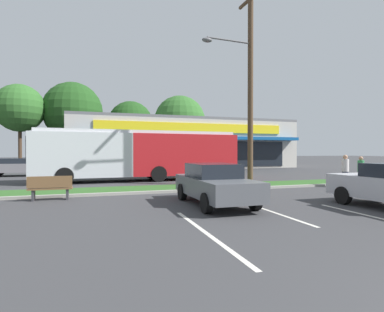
{
  "coord_description": "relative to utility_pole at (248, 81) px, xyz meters",
  "views": [
    {
      "loc": [
        -4.9,
        -0.66,
        1.88
      ],
      "look_at": [
        1.12,
        18.1,
        1.62
      ],
      "focal_mm": 28.05,
      "sensor_mm": 36.0,
      "label": 1
    }
  ],
  "objects": [
    {
      "name": "grass_median",
      "position": [
        -3.08,
        -0.09,
        -5.75
      ],
      "size": [
        56.0,
        2.2,
        0.12
      ],
      "primitive_type": "cube",
      "color": "#2D5B23",
      "rests_on": "ground_plane"
    },
    {
      "name": "city_bus",
      "position": [
        -5.22,
        5.02,
        -4.04
      ],
      "size": [
        13.01,
        2.9,
        3.25
      ],
      "rotation": [
        0.0,
        0.0,
        3.16
      ],
      "color": "#AD191E",
      "rests_on": "ground_plane"
    },
    {
      "name": "parking_stripe_2",
      "position": [
        -0.32,
        -8.44,
        -5.8
      ],
      "size": [
        0.12,
        4.8,
        0.01
      ],
      "primitive_type": "cube",
      "color": "silver",
      "rests_on": "ground_plane"
    },
    {
      "name": "car_3",
      "position": [
        -3.94,
        -4.8,
        -5.05
      ],
      "size": [
        1.89,
        4.38,
        1.46
      ],
      "rotation": [
        0.0,
        0.0,
        -1.57
      ],
      "color": "#515459",
      "rests_on": "ground_plane"
    },
    {
      "name": "car_0",
      "position": [
        -4.54,
        11.87,
        -5.04
      ],
      "size": [
        4.6,
        1.96,
        1.49
      ],
      "rotation": [
        0.0,
        0.0,
        3.14
      ],
      "color": "#9E998C",
      "rests_on": "ground_plane"
    },
    {
      "name": "bus_stop_bench",
      "position": [
        -9.68,
        -2.0,
        -5.3
      ],
      "size": [
        1.6,
        0.45,
        0.95
      ],
      "rotation": [
        0.0,
        0.0,
        3.14
      ],
      "color": "brown",
      "rests_on": "ground_plane"
    },
    {
      "name": "tree_left",
      "position": [
        -17.37,
        29.05,
        1.74
      ],
      "size": [
        6.16,
        6.16,
        10.64
      ],
      "color": "#473323",
      "rests_on": "ground_plane"
    },
    {
      "name": "utility_pole",
      "position": [
        0.0,
        0.0,
        0.0
      ],
      "size": [
        3.03,
        2.4,
        10.91
      ],
      "color": "#4C3826",
      "rests_on": "ground_plane"
    },
    {
      "name": "tree_mid_left",
      "position": [
        -11.07,
        30.56,
        1.79
      ],
      "size": [
        8.12,
        8.12,
        11.66
      ],
      "color": "#473323",
      "rests_on": "ground_plane"
    },
    {
      "name": "curb_lip",
      "position": [
        -3.08,
        -1.31,
        -5.75
      ],
      "size": [
        56.0,
        0.24,
        0.12
      ],
      "primitive_type": "cube",
      "color": "#99968C",
      "rests_on": "ground_plane"
    },
    {
      "name": "tree_mid_right",
      "position": [
        4.01,
        28.64,
        0.64
      ],
      "size": [
        7.7,
        7.7,
        10.3
      ],
      "color": "#473323",
      "rests_on": "ground_plane"
    },
    {
      "name": "parking_stripe_1",
      "position": [
        -2.71,
        -6.25,
        -5.8
      ],
      "size": [
        0.12,
        4.8,
        0.01
      ],
      "primitive_type": "cube",
      "color": "silver",
      "rests_on": "ground_plane"
    },
    {
      "name": "tree_mid",
      "position": [
        -2.86,
        32.32,
        0.49
      ],
      "size": [
        6.83,
        6.83,
        9.72
      ],
      "color": "#473323",
      "rests_on": "ground_plane"
    },
    {
      "name": "car_2",
      "position": [
        -13.86,
        11.64,
        -5.07
      ],
      "size": [
        4.69,
        2.0,
        1.4
      ],
      "color": "slate",
      "rests_on": "ground_plane"
    },
    {
      "name": "pedestrian_by_pole",
      "position": [
        5.85,
        -1.97,
        -4.98
      ],
      "size": [
        0.33,
        0.33,
        1.64
      ],
      "rotation": [
        0.0,
        0.0,
        0.03
      ],
      "color": "#726651",
      "rests_on": "ground_plane"
    },
    {
      "name": "pedestrian_mid",
      "position": [
        4.67,
        -2.07,
        -4.94
      ],
      "size": [
        0.35,
        0.35,
        1.73
      ],
      "rotation": [
        0.0,
        0.0,
        0.05
      ],
      "color": "#1E2338",
      "rests_on": "ground_plane"
    },
    {
      "name": "storefront_building",
      "position": [
        2.21,
        22.5,
        -2.9
      ],
      "size": [
        26.11,
        14.52,
        5.8
      ],
      "color": "#BCB7AD",
      "rests_on": "ground_plane"
    },
    {
      "name": "parking_stripe_0",
      "position": [
        -5.55,
        -8.24,
        -5.8
      ],
      "size": [
        0.12,
        4.8,
        0.01
      ],
      "primitive_type": "cube",
      "color": "silver",
      "rests_on": "ground_plane"
    }
  ]
}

